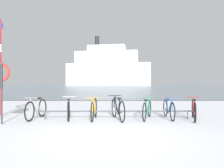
{
  "coord_description": "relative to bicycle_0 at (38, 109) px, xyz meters",
  "views": [
    {
      "loc": [
        0.17,
        -5.04,
        1.27
      ],
      "look_at": [
        0.12,
        6.04,
        1.19
      ],
      "focal_mm": 34.29,
      "sensor_mm": 36.0,
      "label": 1
    }
  ],
  "objects": [
    {
      "name": "ground",
      "position": [
        2.45,
        51.55,
        -0.39
      ],
      "size": [
        80.0,
        132.0,
        0.08
      ],
      "color": "white"
    },
    {
      "name": "bike_rack",
      "position": [
        2.78,
        -0.06,
        -0.08
      ],
      "size": [
        5.46,
        0.12,
        0.31
      ],
      "color": "#4C5156",
      "rests_on": "ground"
    },
    {
      "name": "bicycle_0",
      "position": [
        0.0,
        0.0,
        0.0
      ],
      "size": [
        0.46,
        1.62,
        0.77
      ],
      "color": "black",
      "rests_on": "ground"
    },
    {
      "name": "bicycle_1",
      "position": [
        1.11,
        0.03,
        -0.01
      ],
      "size": [
        0.47,
        1.6,
        0.76
      ],
      "color": "black",
      "rests_on": "ground"
    },
    {
      "name": "bicycle_2",
      "position": [
        2.01,
        -0.08,
        0.0
      ],
      "size": [
        0.46,
        1.62,
        0.78
      ],
      "color": "black",
      "rests_on": "ground"
    },
    {
      "name": "bicycle_3",
      "position": [
        2.82,
        -0.09,
        0.02
      ],
      "size": [
        0.54,
        1.73,
        0.81
      ],
      "color": "black",
      "rests_on": "ground"
    },
    {
      "name": "bicycle_4",
      "position": [
        3.84,
        0.0,
        -0.01
      ],
      "size": [
        0.64,
        1.56,
        0.74
      ],
      "color": "black",
      "rests_on": "ground"
    },
    {
      "name": "bicycle_5",
      "position": [
        4.61,
        0.09,
        -0.01
      ],
      "size": [
        0.46,
        1.68,
        0.74
      ],
      "color": "black",
      "rests_on": "ground"
    },
    {
      "name": "bicycle_6",
      "position": [
        5.39,
        -0.16,
        -0.0
      ],
      "size": [
        0.61,
        1.6,
        0.76
      ],
      "color": "black",
      "rests_on": "ground"
    },
    {
      "name": "rescue_post",
      "position": [
        -1.66,
        0.79,
        1.41
      ],
      "size": [
        0.75,
        0.11,
        3.69
      ],
      "color": "red",
      "rests_on": "ground"
    },
    {
      "name": "ferry_ship",
      "position": [
        1.1,
        84.14,
        6.75
      ],
      "size": [
        36.28,
        16.03,
        21.15
      ],
      "color": "white",
      "rests_on": "ground"
    }
  ]
}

